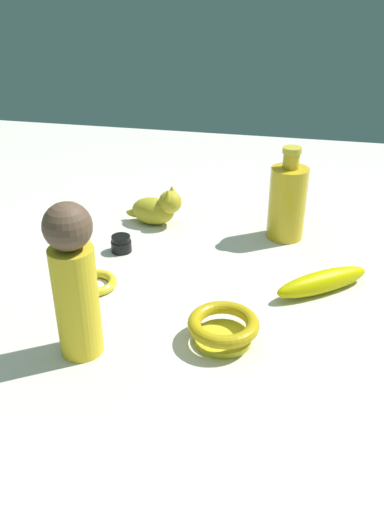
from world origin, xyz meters
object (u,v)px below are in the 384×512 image
at_px(person_figure_adult, 74,281).
at_px(nail_polish_jar, 121,244).
at_px(cat_figurine, 157,208).
at_px(bowl, 223,327).
at_px(banana, 322,282).
at_px(bottle_tall, 287,201).
at_px(bangle, 95,283).

bearing_deg(person_figure_adult, nail_polish_jar, 98.34).
distance_m(cat_figurine, bowl, 0.45).
bearing_deg(cat_figurine, banana, -30.09).
bearing_deg(person_figure_adult, bottle_tall, 58.90).
relative_size(cat_figurine, banana, 0.70).
xyz_separation_m(banana, person_figure_adult, (-0.36, -0.25, 0.11)).
xyz_separation_m(bangle, person_figure_adult, (0.05, -0.18, 0.12)).
bearing_deg(bottle_tall, banana, -69.06).
distance_m(cat_figurine, banana, 0.43).
bearing_deg(bowl, bangle, 157.21).
xyz_separation_m(cat_figurine, bowl, (0.22, -0.40, -0.01)).
bearing_deg(bangle, bottle_tall, 40.83).
bearing_deg(person_figure_adult, bowl, 18.40).
xyz_separation_m(banana, bottle_tall, (-0.08, 0.21, 0.06)).
relative_size(bottle_tall, nail_polish_jar, 4.74).
distance_m(banana, nail_polish_jar, 0.42).
bearing_deg(cat_figurine, person_figure_adult, -88.91).
height_order(bowl, nail_polish_jar, bowl).
xyz_separation_m(bottle_tall, person_figure_adult, (-0.28, -0.47, 0.04)).
height_order(bottle_tall, bowl, bottle_tall).
relative_size(cat_figurine, bottle_tall, 0.68).
bearing_deg(nail_polish_jar, bottle_tall, 23.52).
relative_size(person_figure_adult, nail_polish_jar, 5.83).
distance_m(cat_figurine, person_figure_adult, 0.48).
xyz_separation_m(banana, bangle, (-0.41, -0.07, -0.01)).
distance_m(bangle, bottle_tall, 0.44).
distance_m(bottle_tall, person_figure_adult, 0.55).
bearing_deg(bottle_tall, bangle, -139.17).
bearing_deg(banana, bowl, 13.02).
height_order(cat_figurine, bowl, cat_figurine).
distance_m(banana, person_figure_adult, 0.45).
bearing_deg(bottle_tall, cat_figurine, 179.55).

